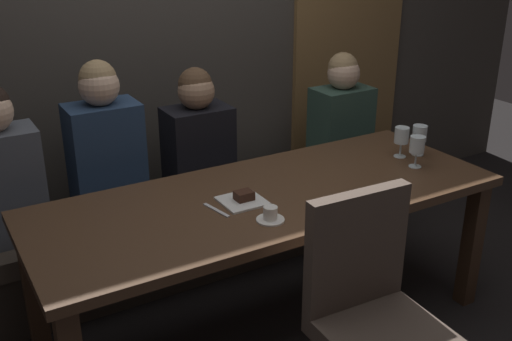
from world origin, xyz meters
The scene contains 15 objects.
ground centered at (0.00, 0.00, 0.00)m, with size 9.00×9.00×0.00m, color black.
arched_door centered at (1.35, 1.15, 1.36)m, with size 0.90×0.05×2.55m.
dining_table centered at (0.00, 0.00, 0.65)m, with size 2.20×0.84×0.74m.
banquette_bench centered at (0.00, 0.70, 0.23)m, with size 2.50×0.44×0.45m.
chair_near_side centered at (0.02, -0.72, 0.56)m, with size 0.46×0.46×0.98m.
diner_redhead centered at (-1.04, 0.72, 0.82)m, with size 0.36×0.24×0.78m.
diner_bearded centered at (-0.54, 0.72, 0.85)m, with size 0.36×0.24×0.84m.
diner_far_end centered at (-0.01, 0.73, 0.80)m, with size 0.36×0.24×0.74m.
diner_near_end centered at (0.97, 0.70, 0.79)m, with size 0.36×0.24×0.72m.
wine_glass_far_left centered at (0.85, 0.05, 0.86)m, with size 0.08×0.08×0.16m.
wine_glass_far_right centered at (0.82, -0.10, 0.85)m, with size 0.08×0.08×0.16m.
wine_glass_end_left centered at (0.95, 0.02, 0.85)m, with size 0.08×0.08×0.16m.
espresso_cup centered at (-0.14, -0.24, 0.77)m, with size 0.12×0.12×0.06m.
dessert_plate centered at (-0.15, -0.02, 0.75)m, with size 0.19×0.19×0.05m.
fork_on_table centered at (-0.29, -0.04, 0.74)m, with size 0.02×0.17×0.01m, color silver.
Camera 1 is at (-1.34, -2.17, 1.90)m, focal length 42.50 mm.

